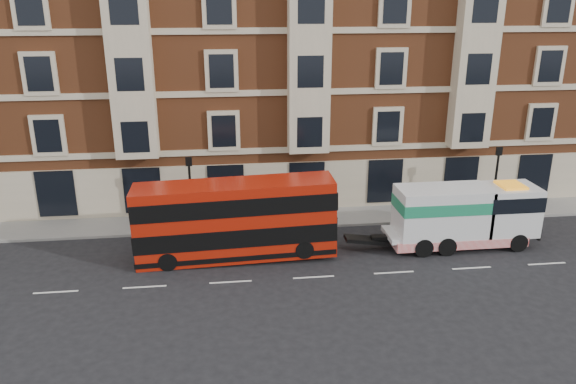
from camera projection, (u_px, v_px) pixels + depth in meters
The scene contains 8 objects.
ground at pixel (314, 277), 27.10m from camera, with size 120.00×120.00×0.00m, color black.
sidewalk at pixel (293, 218), 34.11m from camera, with size 90.00×3.00×0.15m, color slate.
victorian_terrace at pixel (287, 40), 37.90m from camera, with size 45.00×12.00×20.40m.
lamp_post_west at pixel (190, 189), 31.35m from camera, with size 0.35×0.15×4.35m.
lamp_post_east at pixel (496, 177), 33.40m from camera, with size 0.35×0.15×4.35m.
double_decker_bus at pixel (235, 219), 28.44m from camera, with size 10.09×2.32×4.08m.
tow_truck at pixel (462, 215), 29.94m from camera, with size 8.08×2.39×3.36m.
pedestrian at pixel (182, 211), 32.85m from camera, with size 0.58×0.38×1.58m, color #1A1D35.
Camera 1 is at (-4.16, -23.90, 12.83)m, focal length 35.00 mm.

